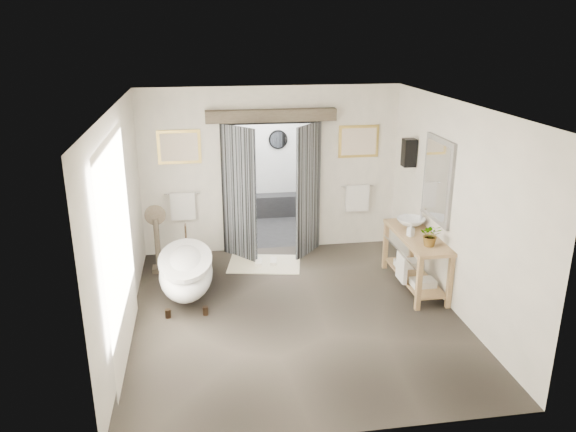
# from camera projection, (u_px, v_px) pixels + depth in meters

# --- Properties ---
(ground_plane) EXTENTS (5.00, 5.00, 0.00)m
(ground_plane) POSITION_uv_depth(u_px,v_px,m) (295.00, 313.00, 7.91)
(ground_plane) COLOR #524A3F
(room_shell) EXTENTS (4.52, 5.02, 2.91)m
(room_shell) POSITION_uv_depth(u_px,v_px,m) (294.00, 189.00, 7.20)
(room_shell) COLOR silver
(room_shell) RESTS_ON ground_plane
(shower_room) EXTENTS (2.22, 2.01, 2.51)m
(shower_room) POSITION_uv_depth(u_px,v_px,m) (262.00, 179.00, 11.35)
(shower_room) COLOR #29282B
(shower_room) RESTS_ON ground_plane
(back_wall_dressing) EXTENTS (3.82, 0.72, 2.52)m
(back_wall_dressing) POSITION_uv_depth(u_px,v_px,m) (272.00, 167.00, 9.57)
(back_wall_dressing) COLOR black
(back_wall_dressing) RESTS_ON ground_plane
(clawfoot_tub) EXTENTS (0.78, 1.75, 0.86)m
(clawfoot_tub) POSITION_uv_depth(u_px,v_px,m) (186.00, 271.00, 8.28)
(clawfoot_tub) COLOR #302216
(clawfoot_tub) RESTS_ON ground_plane
(vanity) EXTENTS (0.57, 1.60, 0.85)m
(vanity) POSITION_uv_depth(u_px,v_px,m) (415.00, 256.00, 8.56)
(vanity) COLOR tan
(vanity) RESTS_ON ground_plane
(pedestal_mirror) EXTENTS (0.34, 0.22, 1.15)m
(pedestal_mirror) POSITION_uv_depth(u_px,v_px,m) (157.00, 243.00, 9.10)
(pedestal_mirror) COLOR brown
(pedestal_mirror) RESTS_ON ground_plane
(rug) EXTENTS (1.33, 1.01, 0.01)m
(rug) POSITION_uv_depth(u_px,v_px,m) (264.00, 264.00, 9.52)
(rug) COLOR beige
(rug) RESTS_ON ground_plane
(slippers) EXTENTS (0.40, 0.29, 0.05)m
(slippers) POSITION_uv_depth(u_px,v_px,m) (266.00, 262.00, 9.53)
(slippers) COLOR white
(slippers) RESTS_ON rug
(basin) EXTENTS (0.51, 0.51, 0.15)m
(basin) POSITION_uv_depth(u_px,v_px,m) (411.00, 223.00, 8.75)
(basin) COLOR white
(basin) RESTS_ON vanity
(plant) EXTENTS (0.37, 0.35, 0.34)m
(plant) POSITION_uv_depth(u_px,v_px,m) (431.00, 235.00, 7.99)
(plant) COLOR gray
(plant) RESTS_ON vanity
(soap_bottle_a) EXTENTS (0.12, 0.12, 0.19)m
(soap_bottle_a) POSITION_uv_depth(u_px,v_px,m) (411.00, 230.00, 8.39)
(soap_bottle_a) COLOR gray
(soap_bottle_a) RESTS_ON vanity
(soap_bottle_b) EXTENTS (0.16, 0.16, 0.16)m
(soap_bottle_b) POSITION_uv_depth(u_px,v_px,m) (404.00, 218.00, 8.95)
(soap_bottle_b) COLOR gray
(soap_bottle_b) RESTS_ON vanity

